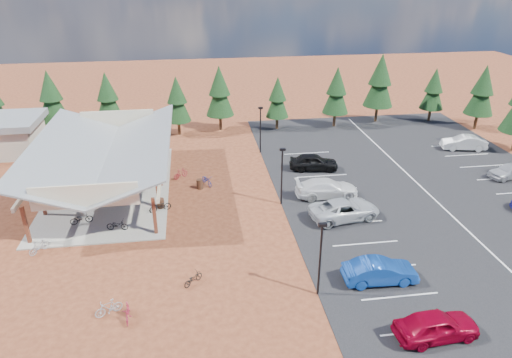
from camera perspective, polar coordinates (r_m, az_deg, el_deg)
name	(u,v)px	position (r m, az deg, el deg)	size (l,w,h in m)	color
ground	(225,220)	(37.15, -3.87, -5.10)	(140.00, 140.00, 0.00)	#582817
asphalt_lot	(423,189)	(44.71, 20.14, -1.15)	(27.00, 44.00, 0.04)	black
concrete_pad	(111,189)	(43.98, -17.72, -1.17)	(10.60, 18.60, 0.10)	gray
bike_pavilion	(105,151)	(42.52, -18.39, 3.39)	(11.65, 19.40, 4.97)	#522317
lamp_post_0	(320,254)	(27.98, 8.05, -9.33)	(0.50, 0.25, 5.14)	black
lamp_post_1	(282,173)	(38.15, 3.26, 0.81)	(0.50, 0.25, 5.14)	black
lamp_post_2	(260,127)	(49.15, 0.55, 6.56)	(0.50, 0.25, 5.14)	black
trash_bin_0	(161,204)	(39.33, -11.83, -3.04)	(0.60, 0.60, 0.90)	#3E2316
trash_bin_1	(200,184)	(42.20, -7.03, -0.63)	(0.60, 0.60, 0.90)	#3E2316
pine_1	(51,97)	(58.81, -24.27, 9.38)	(3.39, 3.39, 7.91)	#382314
pine_2	(108,97)	(57.40, -18.07, 9.75)	(3.22, 3.22, 7.50)	#382314
pine_3	(177,100)	(55.19, -9.85, 9.76)	(3.04, 3.04, 7.08)	#382314
pine_4	(219,91)	(56.11, -4.59, 10.85)	(3.40, 3.40, 7.93)	#382314
pine_5	(277,98)	(56.56, 2.70, 10.14)	(2.82, 2.82, 6.56)	#382314
pine_6	(337,91)	(58.11, 10.03, 10.81)	(3.24, 3.24, 7.54)	#382314
pine_7	(380,81)	(61.08, 15.25, 11.76)	(3.77, 3.77, 8.79)	#382314
pine_8	(434,89)	(63.77, 21.33, 10.42)	(2.97, 2.97, 6.93)	#382314
pine_13	(482,91)	(62.66, 26.45, 9.87)	(3.42, 3.42, 7.96)	#382314
bike_0	(81,218)	(38.70, -21.00, -4.63)	(0.60, 1.73, 0.91)	black
bike_1	(73,195)	(42.48, -21.92, -1.91)	(0.52, 1.83, 1.10)	gray
bike_2	(84,185)	(44.28, -20.70, -0.68)	(0.65, 1.86, 0.98)	#183D9A
bike_3	(98,156)	(50.45, -19.09, 2.75)	(0.48, 1.69, 1.02)	maroon
bike_4	(117,225)	(36.92, -16.96, -5.51)	(0.58, 1.66, 0.87)	black
bike_5	(114,200)	(40.71, -17.29, -2.51)	(0.43, 1.51, 0.91)	gray
bike_6	(148,176)	(44.37, -13.40, 0.39)	(0.66, 1.88, 0.99)	navy
bike_7	(137,162)	(47.73, -14.71, 2.04)	(0.46, 1.63, 0.98)	maroon
bike_9	(39,246)	(36.38, -25.51, -7.62)	(0.46, 1.64, 0.99)	gray
bike_11	(127,312)	(28.48, -15.78, -15.74)	(0.47, 1.67, 1.00)	maroon
bike_12	(193,278)	(30.34, -7.87, -12.22)	(0.54, 1.54, 0.81)	black
bike_13	(108,308)	(29.11, -17.96, -15.05)	(0.47, 1.67, 1.00)	#95989E
bike_14	(207,180)	(42.82, -6.16, -0.14)	(0.64, 1.83, 0.96)	navy
bike_15	(181,173)	(44.51, -9.39, 0.70)	(0.46, 1.62, 0.98)	maroon
bike_16	(160,206)	(38.83, -11.89, -3.37)	(0.65, 1.86, 0.98)	black
car_0	(436,325)	(28.01, 21.63, -16.65)	(1.89, 4.70, 1.60)	maroon
car_1	(380,271)	(31.00, 15.23, -11.08)	(1.67, 4.79, 1.58)	navy
car_2	(345,209)	(37.52, 11.01, -3.75)	(2.65, 5.74, 1.60)	#B1B5BA
car_3	(327,188)	(40.72, 8.84, -1.14)	(2.24, 5.52, 1.60)	silver
car_4	(314,162)	(45.90, 7.22, 2.13)	(1.93, 4.79, 1.63)	black
car_8	(510,171)	(50.20, 29.16, 0.92)	(1.71, 4.25, 1.45)	#A0A1A8
car_9	(464,143)	(55.65, 24.53, 4.15)	(1.66, 4.76, 1.57)	#B9B9B9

